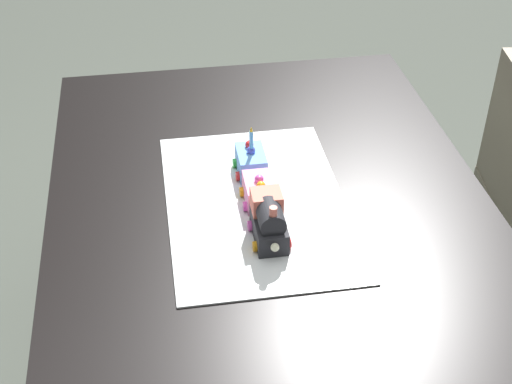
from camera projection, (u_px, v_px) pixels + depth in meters
dining_table at (270, 240)px, 1.70m from camera, size 1.40×1.00×0.74m
cake_board at (256, 203)px, 1.64m from camera, size 0.60×0.40×0.00m
cake_locomotive at (269, 220)px, 1.51m from camera, size 0.14×0.08×0.12m
cake_car_gondola_bubblegum at (259, 191)px, 1.62m from camera, size 0.10×0.08×0.07m
cake_car_flatbed_sky_blue at (251, 162)px, 1.72m from camera, size 0.10×0.08×0.07m
birthday_candle at (251, 138)px, 1.67m from camera, size 0.01×0.01×0.06m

